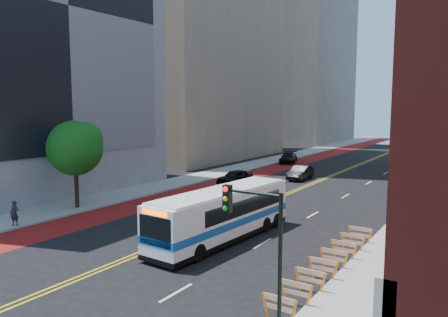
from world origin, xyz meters
name	(u,v)px	position (x,y,z in m)	size (l,w,h in m)	color
ground	(128,258)	(0.00, 0.00, 0.00)	(160.00, 160.00, 0.00)	black
sidewalk_left	(231,170)	(-12.00, 30.00, 0.07)	(4.00, 140.00, 0.15)	gray
sidewalk_right	(445,189)	(12.00, 30.00, 0.07)	(4.00, 140.00, 0.15)	gray
bus_lane_paint	(259,173)	(-8.10, 30.00, 0.00)	(3.60, 140.00, 0.01)	maroon
center_line_inner	(322,179)	(-0.18, 30.00, 0.00)	(0.14, 140.00, 0.01)	gold
center_line_outer	(325,179)	(0.18, 30.00, 0.00)	(0.14, 140.00, 0.01)	gold
lane_dashes	(386,173)	(4.80, 38.00, 0.01)	(0.14, 98.20, 0.01)	silver
grey_building_left	(17,26)	(-20.90, 8.00, 15.01)	(14.10, 24.00, 30.00)	gray
construction_barriers	(329,261)	(9.60, 3.42, 0.68)	(1.42, 10.91, 1.00)	orange
street_tree	(76,146)	(-11.24, 6.04, 4.91)	(4.20, 4.20, 6.70)	black
traffic_signal	(256,233)	(9.41, -3.51, 3.72)	(2.21, 0.34, 5.07)	black
transit_bus	(224,214)	(2.52, 5.37, 1.60)	(3.16, 11.27, 3.06)	white
car_a	(235,177)	(-6.58, 21.91, 0.74)	(1.76, 4.37, 1.49)	black
car_b	(301,173)	(-2.05, 28.29, 0.76)	(1.61, 4.62, 1.52)	black
car_c	(288,158)	(-8.98, 40.68, 0.74)	(2.07, 5.10, 1.48)	black
pedestrian	(14,213)	(-10.40, 0.28, 0.97)	(0.60, 0.39, 1.65)	black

